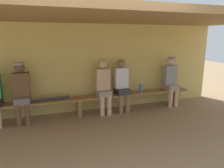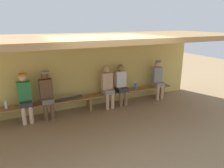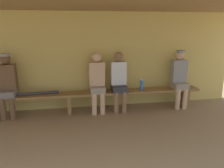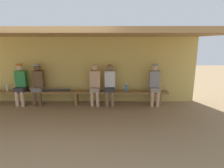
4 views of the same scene
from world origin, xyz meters
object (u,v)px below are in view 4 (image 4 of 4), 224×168
player_in_red (21,82)px  player_in_white (155,83)px  player_rightmost (95,83)px  baseball_bat (56,90)px  player_shirtless_tan (110,83)px  water_bottle_green (7,88)px  player_with_sunglasses (38,82)px  water_bottle_orange (126,88)px  bench (76,93)px

player_in_red → player_in_white: size_ratio=1.00×
player_rightmost → baseball_bat: size_ratio=1.49×
player_rightmost → player_in_white: bearing=0.0°
player_shirtless_tan → baseball_bat: 1.78m
player_in_red → water_bottle_green: 0.51m
player_in_white → player_with_sunglasses: 3.79m
player_in_red → player_shirtless_tan: bearing=-0.0°
player_rightmost → player_shirtless_tan: bearing=0.0°
baseball_bat → player_rightmost: bearing=-5.4°
player_shirtless_tan → water_bottle_green: (-3.39, 0.01, -0.17)m
player_rightmost → player_with_sunglasses: (-1.86, 0.00, 0.02)m
player_rightmost → water_bottle_orange: bearing=-1.0°
water_bottle_green → baseball_bat: 1.62m
water_bottle_orange → baseball_bat: bearing=179.6°
player_in_white → water_bottle_green: player_in_white is taller
bench → player_in_red: 1.83m
player_rightmost → water_bottle_orange: player_rightmost is taller
player_in_white → player_with_sunglasses: bearing=180.0°
player_rightmost → player_with_sunglasses: 1.86m
player_rightmost → player_with_sunglasses: bearing=180.0°
water_bottle_green → player_shirtless_tan: bearing=-0.2°
player_in_red → player_with_sunglasses: bearing=0.0°
player_in_red → player_with_sunglasses: same height
player_rightmost → player_in_red: bearing=180.0°
player_rightmost → water_bottle_orange: (1.02, -0.02, -0.15)m
player_with_sunglasses → water_bottle_orange: (2.88, -0.02, -0.17)m
player_shirtless_tan → water_bottle_orange: (0.53, -0.02, -0.15)m
player_in_red → water_bottle_orange: size_ratio=5.36×
bench → player_with_sunglasses: player_with_sunglasses is taller
player_rightmost → player_shirtless_tan: size_ratio=1.00×
player_in_white → water_bottle_green: 4.84m
player_shirtless_tan → water_bottle_orange: size_ratio=5.32×
bench → player_in_white: bearing=0.1°
player_in_red → player_in_white: (4.36, 0.00, 0.00)m
player_in_red → player_shirtless_tan: (2.91, -0.00, -0.02)m
player_with_sunglasses → water_bottle_green: 1.06m
player_with_sunglasses → player_rightmost: bearing=-0.0°
player_in_white → player_with_sunglasses: same height
player_in_white → baseball_bat: bearing=-179.9°
player_shirtless_tan → water_bottle_green: size_ratio=6.39×
player_shirtless_tan → bench: bearing=-179.8°
water_bottle_green → bench: bearing=-0.4°
water_bottle_green → water_bottle_orange: water_bottle_orange is taller
player_in_white → water_bottle_orange: size_ratio=5.36×
bench → water_bottle_orange: 1.65m
player_in_red → water_bottle_orange: (3.44, -0.02, -0.17)m
player_in_red → water_bottle_green: size_ratio=6.43×
baseball_bat → player_in_white: bearing=-5.5°
player_in_red → player_shirtless_tan: 2.91m
bench → player_with_sunglasses: (-1.23, 0.00, 0.36)m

